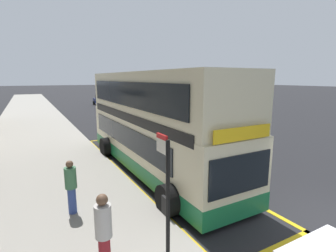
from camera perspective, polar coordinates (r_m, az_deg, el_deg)
ground_plane at (r=36.34m, az=-17.29°, el=3.67°), size 260.00×260.00×0.00m
pavement_near at (r=35.59m, az=-28.39°, el=2.84°), size 6.00×76.00×0.14m
double_decker_bus at (r=11.44m, az=-3.42°, el=0.21°), size 3.22×10.93×4.40m
bus_bay_markings at (r=12.08m, az=-3.41°, el=-9.34°), size 3.14×13.42×0.01m
bus_stop_sign at (r=5.53m, az=-0.42°, el=-14.41°), size 0.09×0.51×2.85m
parked_car_navy_behind at (r=40.70m, az=-14.66°, el=5.65°), size 2.09×4.20×1.62m
pedestrian_waiting_near_sign at (r=8.22m, az=-20.98°, el=-12.28°), size 0.34×0.34×1.64m
pedestrian_further_back at (r=5.65m, az=-14.27°, el=-22.06°), size 0.34×0.34×1.78m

